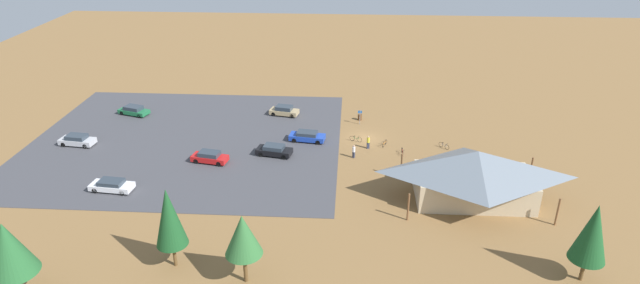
{
  "coord_description": "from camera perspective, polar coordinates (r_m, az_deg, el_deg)",
  "views": [
    {
      "loc": [
        2.03,
        65.73,
        30.58
      ],
      "look_at": [
        5.8,
        3.99,
        1.2
      ],
      "focal_mm": 29.85,
      "sensor_mm": 36.0,
      "label": 1
    }
  ],
  "objects": [
    {
      "name": "bicycle_green_near_sign",
      "position": [
        71.43,
        3.86,
        0.33
      ],
      "size": [
        1.66,
        0.64,
        0.81
      ],
      "color": "black",
      "rests_on": "ground"
    },
    {
      "name": "trash_bin",
      "position": [
        78.21,
        4.29,
        2.67
      ],
      "size": [
        0.6,
        0.6,
        0.9
      ],
      "primitive_type": "cylinder",
      "color": "brown",
      "rests_on": "ground"
    },
    {
      "name": "bike_pavilion",
      "position": [
        59.09,
        16.34,
        -3.14
      ],
      "size": [
        15.24,
        9.36,
        5.87
      ],
      "color": "#C6B28E",
      "rests_on": "ground"
    },
    {
      "name": "car_white_by_curb",
      "position": [
        64.03,
        -21.43,
        -4.34
      ],
      "size": [
        4.92,
        2.34,
        1.29
      ],
      "color": "white",
      "rests_on": "parking_lot_asphalt"
    },
    {
      "name": "bicycle_purple_yard_front",
      "position": [
        68.01,
        13.07,
        -1.69
      ],
      "size": [
        1.18,
        1.19,
        0.78
      ],
      "color": "black",
      "rests_on": "ground"
    },
    {
      "name": "car_blue_inner_stall",
      "position": [
        71.22,
        -1.38,
        0.62
      ],
      "size": [
        4.95,
        2.51,
        1.36
      ],
      "color": "#1E42B2",
      "rests_on": "parking_lot_asphalt"
    },
    {
      "name": "car_red_end_stall",
      "position": [
        67.04,
        -11.74,
        -1.58
      ],
      "size": [
        4.69,
        2.56,
        1.43
      ],
      "color": "red",
      "rests_on": "parking_lot_asphalt"
    },
    {
      "name": "visitor_by_pavilion",
      "position": [
        66.88,
        3.64,
        -0.98
      ],
      "size": [
        0.36,
        0.39,
        1.75
      ],
      "color": "#2D3347",
      "rests_on": "ground"
    },
    {
      "name": "car_black_aisle_side",
      "position": [
        67.62,
        -4.94,
        -0.88
      ],
      "size": [
        4.75,
        2.7,
        1.39
      ],
      "color": "black",
      "rests_on": "parking_lot_asphalt"
    },
    {
      "name": "visitor_crossing_yard",
      "position": [
        67.87,
        16.33,
        -1.61
      ],
      "size": [
        0.37,
        0.36,
        1.76
      ],
      "color": "#2D3347",
      "rests_on": "ground"
    },
    {
      "name": "lot_sign",
      "position": [
        76.42,
        4.3,
        2.89
      ],
      "size": [
        0.56,
        0.08,
        2.2
      ],
      "color": "#99999E",
      "rests_on": "ground"
    },
    {
      "name": "car_green_back_corner",
      "position": [
        84.48,
        -19.34,
        3.22
      ],
      "size": [
        4.91,
        3.15,
        1.36
      ],
      "color": "#1E6B3D",
      "rests_on": "parking_lot_asphalt"
    },
    {
      "name": "pine_midwest",
      "position": [
        50.07,
        27.17,
        -8.65
      ],
      "size": [
        3.03,
        3.03,
        7.58
      ],
      "color": "brown",
      "rests_on": "ground"
    },
    {
      "name": "parking_lot_asphalt",
      "position": [
        73.9,
        -14.11,
        0.16
      ],
      "size": [
        41.2,
        35.35,
        0.05
      ],
      "primitive_type": "cube",
      "color": "#424247",
      "rests_on": "ground"
    },
    {
      "name": "pine_east",
      "position": [
        45.06,
        -8.27,
        -9.86
      ],
      "size": [
        3.2,
        3.2,
        6.67
      ],
      "color": "brown",
      "rests_on": "ground"
    },
    {
      "name": "ground",
      "position": [
        72.53,
        4.77,
        0.37
      ],
      "size": [
        160.0,
        160.0,
        0.0
      ],
      "primitive_type": "plane",
      "color": "olive",
      "rests_on": "ground"
    },
    {
      "name": "pine_far_east",
      "position": [
        49.49,
        -30.43,
        -9.81
      ],
      "size": [
        3.91,
        3.91,
        7.28
      ],
      "color": "brown",
      "rests_on": "ground"
    },
    {
      "name": "bicycle_black_trailside",
      "position": [
        68.94,
        14.73,
        -1.47
      ],
      "size": [
        1.41,
        1.16,
        0.85
      ],
      "color": "black",
      "rests_on": "ground"
    },
    {
      "name": "car_silver_far_end",
      "position": [
        77.02,
        -24.59,
        0.19
      ],
      "size": [
        4.73,
        2.33,
        1.44
      ],
      "color": "#BCBCC1",
      "rests_on": "parking_lot_asphalt"
    },
    {
      "name": "bicycle_orange_mid_cluster",
      "position": [
        70.61,
        6.94,
        -0.14
      ],
      "size": [
        0.74,
        1.57,
        0.8
      ],
      "color": "black",
      "rests_on": "ground"
    },
    {
      "name": "bicycle_silver_lone_east",
      "position": [
        71.3,
        13.14,
        -0.39
      ],
      "size": [
        1.17,
        1.26,
        0.78
      ],
      "color": "black",
      "rests_on": "ground"
    },
    {
      "name": "visitor_near_lot",
      "position": [
        69.42,
        5.19,
        0.01
      ],
      "size": [
        0.37,
        0.36,
        1.77
      ],
      "color": "#2D3347",
      "rests_on": "ground"
    },
    {
      "name": "bicycle_teal_back_row",
      "position": [
        68.33,
        20.89,
        -2.62
      ],
      "size": [
        1.2,
        1.42,
        0.92
      ],
      "color": "black",
      "rests_on": "ground"
    },
    {
      "name": "bicycle_red_edge_north",
      "position": [
        68.75,
        8.82,
        -1.01
      ],
      "size": [
        0.48,
        1.64,
        0.73
      ],
      "color": "black",
      "rests_on": "ground"
    },
    {
      "name": "car_tan_mid_lot",
      "position": [
        79.69,
        -3.86,
        3.38
      ],
      "size": [
        4.5,
        2.66,
        1.46
      ],
      "color": "tan",
      "rests_on": "parking_lot_asphalt"
    },
    {
      "name": "pine_center",
      "position": [
        47.94,
        -15.88,
        -7.76
      ],
      "size": [
        2.8,
        2.8,
        7.93
      ],
      "color": "brown",
      "rests_on": "ground"
    }
  ]
}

